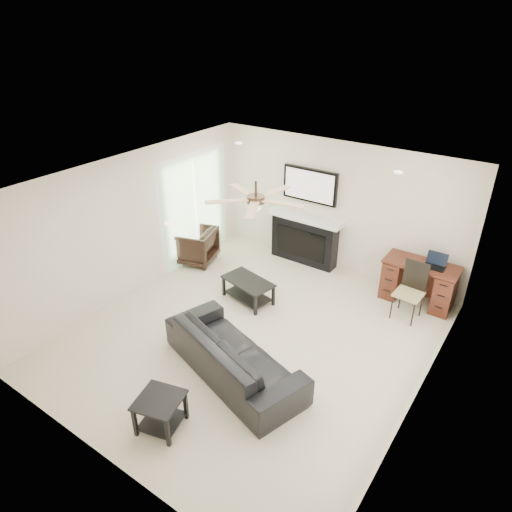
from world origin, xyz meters
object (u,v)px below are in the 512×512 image
object	(u,v)px
desk	(418,283)
armchair	(195,246)
sofa	(233,354)
coffee_table	(248,290)
fireplace_unit	(305,218)

from	to	relation	value
desk	armchair	bearing A→B (deg)	-165.40
desk	sofa	bearing A→B (deg)	-115.35
sofa	coffee_table	xyz separation A→B (m)	(-0.90, 1.60, -0.13)
sofa	coffee_table	size ratio (longest dim) A/B	2.53
coffee_table	desk	xyz separation A→B (m)	(2.43, 1.63, 0.18)
armchair	fireplace_unit	bearing A→B (deg)	107.67
fireplace_unit	sofa	bearing A→B (deg)	-76.45
sofa	armchair	size ratio (longest dim) A/B	2.94
armchair	fireplace_unit	size ratio (longest dim) A/B	0.40
sofa	coffee_table	distance (m)	1.84
coffee_table	fireplace_unit	world-z (taller)	fireplace_unit
sofa	coffee_table	world-z (taller)	sofa
desk	coffee_table	bearing A→B (deg)	-146.20
coffee_table	desk	size ratio (longest dim) A/B	0.74
sofa	armchair	bearing A→B (deg)	-22.16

